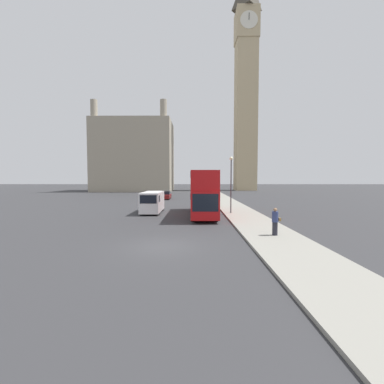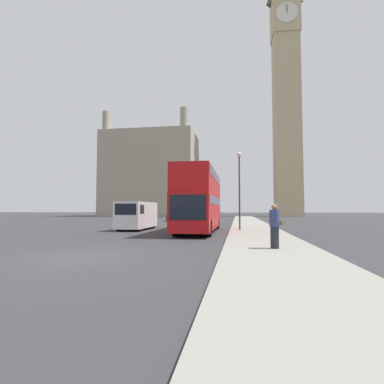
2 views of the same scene
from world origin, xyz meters
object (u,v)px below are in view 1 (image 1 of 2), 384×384
object	(u,v)px
white_van	(152,202)
street_lamp	(231,176)
red_double_decker_bus	(203,191)
pedestrian	(275,222)
clock_tower	(246,78)
parked_sedan	(166,195)

from	to	relation	value
white_van	street_lamp	size ratio (longest dim) A/B	0.91
red_double_decker_bus	pedestrian	bearing A→B (deg)	-66.80
pedestrian	street_lamp	bearing A→B (deg)	97.13
clock_tower	red_double_decker_bus	size ratio (longest dim) A/B	6.15
white_van	parked_sedan	size ratio (longest dim) A/B	1.14
clock_tower	parked_sedan	xyz separation A→B (m)	(-21.55, -34.51, -34.50)
red_double_decker_bus	white_van	xyz separation A→B (m)	(-5.56, 1.69, -1.29)
street_lamp	pedestrian	bearing A→B (deg)	-82.87
white_van	pedestrian	xyz separation A→B (m)	(9.90, -11.80, -0.21)
street_lamp	clock_tower	bearing A→B (deg)	77.25
pedestrian	parked_sedan	distance (m)	32.55
pedestrian	street_lamp	world-z (taller)	street_lamp
clock_tower	white_van	xyz separation A→B (m)	(-20.94, -53.51, -33.92)
clock_tower	street_lamp	xyz separation A→B (m)	(-12.37, -54.65, -31.12)
pedestrian	street_lamp	xyz separation A→B (m)	(-1.33, 10.66, 3.01)
white_van	parked_sedan	bearing A→B (deg)	91.85
white_van	pedestrian	distance (m)	15.40
white_van	street_lamp	bearing A→B (deg)	-7.58
clock_tower	street_lamp	size ratio (longest dim) A/B	11.47
clock_tower	street_lamp	bearing A→B (deg)	-102.75
red_double_decker_bus	pedestrian	xyz separation A→B (m)	(4.34, -10.11, -1.50)
red_double_decker_bus	white_van	size ratio (longest dim) A/B	2.05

